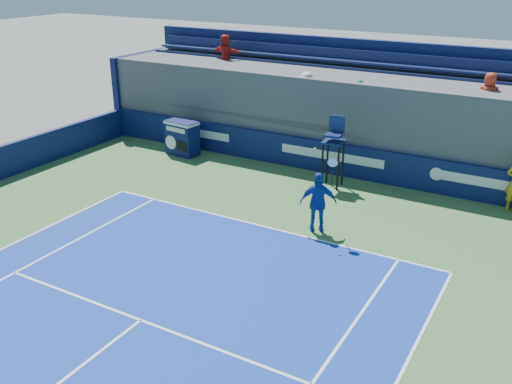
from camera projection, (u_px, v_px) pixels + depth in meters
The scene contains 5 objects.
back_hoarding at pixel (332, 158), 20.88m from camera, with size 20.40×0.21×1.20m.
match_clock at pixel (182, 137), 22.87m from camera, with size 1.40×0.87×1.40m.
umpire_chair at pixel (334, 144), 19.36m from camera, with size 0.76×0.76×2.48m.
tennis_player at pixel (318, 202), 16.30m from camera, with size 1.14×0.86×2.57m.
stadium_seating at pixel (354, 113), 22.05m from camera, with size 21.00×4.05×5.16m.
Camera 1 is at (7.43, -1.46, 7.37)m, focal length 40.00 mm.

